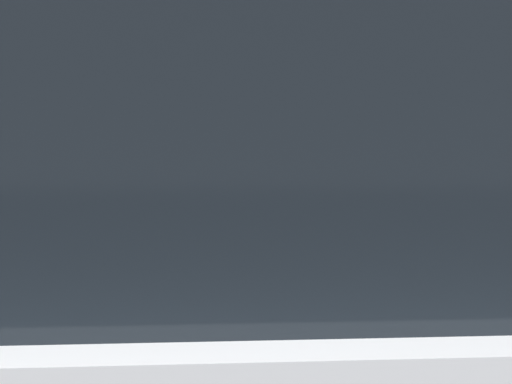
{
  "coord_description": "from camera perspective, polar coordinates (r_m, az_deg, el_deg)",
  "views": [
    {
      "loc": [
        -0.09,
        -2.87,
        1.31
      ],
      "look_at": [
        0.14,
        0.31,
        1.24
      ],
      "focal_mm": 52.84,
      "sensor_mm": 36.0,
      "label": 1
    }
  ],
  "objects": [
    {
      "name": "pedestrian_at_meter",
      "position": [
        3.33,
        1.57,
        -2.14
      ],
      "size": [
        0.57,
        0.62,
        1.71
      ],
      "rotation": [
        0.0,
        0.0,
        -2.61
      ],
      "color": "brown",
      "rests_on": "sidewalk_curb"
    },
    {
      "name": "background_railing",
      "position": [
        5.65,
        -3.27,
        -3.13
      ],
      "size": [
        24.06,
        0.06,
        1.02
      ],
      "color": "black",
      "rests_on": "sidewalk_curb"
    },
    {
      "name": "parked_sedan_white",
      "position": [
        1.8,
        14.27,
        -12.73
      ],
      "size": [
        4.63,
        1.89,
        1.76
      ],
      "rotation": [
        0.0,
        0.0,
        -1.55
      ],
      "color": "white",
      "rests_on": "ground"
    },
    {
      "name": "parking_meter",
      "position": [
        3.13,
        -6.54,
        -0.29
      ],
      "size": [
        0.16,
        0.18,
        1.52
      ],
      "rotation": [
        0.0,
        0.0,
        3.23
      ],
      "color": "slate",
      "rests_on": "sidewalk_curb"
    },
    {
      "name": "backdrop_wall",
      "position": [
        9.42,
        -3.65,
        4.07
      ],
      "size": [
        32.0,
        0.5,
        3.56
      ],
      "primitive_type": "cube",
      "color": "#ADA38E",
      "rests_on": "ground"
    }
  ]
}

